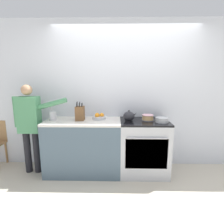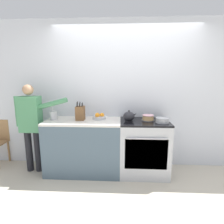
# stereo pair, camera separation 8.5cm
# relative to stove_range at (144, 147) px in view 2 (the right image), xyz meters

# --- Properties ---
(ground_plane) EXTENTS (16.00, 16.00, 0.00)m
(ground_plane) POSITION_rel_stove_range_xyz_m (-0.31, -0.30, -0.46)
(ground_plane) COLOR beige
(wall_back) EXTENTS (8.00, 0.04, 2.60)m
(wall_back) POSITION_rel_stove_range_xyz_m (-0.31, 0.33, 0.84)
(wall_back) COLOR silver
(wall_back) RESTS_ON ground_plane
(counter_cabinet) EXTENTS (1.25, 0.61, 0.92)m
(counter_cabinet) POSITION_rel_stove_range_xyz_m (-1.02, 0.00, -0.00)
(counter_cabinet) COLOR #4C6070
(counter_cabinet) RESTS_ON ground_plane
(stove_range) EXTENTS (0.79, 0.64, 0.92)m
(stove_range) POSITION_rel_stove_range_xyz_m (0.00, 0.00, 0.00)
(stove_range) COLOR #B7BABF
(stove_range) RESTS_ON ground_plane
(layer_cake) EXTENTS (0.23, 0.23, 0.09)m
(layer_cake) POSITION_rel_stove_range_xyz_m (0.06, 0.04, 0.50)
(layer_cake) COLOR #4C4C51
(layer_cake) RESTS_ON stove_range
(tea_kettle) EXTENTS (0.23, 0.19, 0.18)m
(tea_kettle) POSITION_rel_stove_range_xyz_m (-0.26, -0.02, 0.54)
(tea_kettle) COLOR #232328
(tea_kettle) RESTS_ON stove_range
(mixing_bowl) EXTENTS (0.22, 0.22, 0.08)m
(mixing_bowl) POSITION_rel_stove_range_xyz_m (0.26, -0.10, 0.50)
(mixing_bowl) COLOR #B7BABF
(mixing_bowl) RESTS_ON stove_range
(knife_block) EXTENTS (0.14, 0.16, 0.31)m
(knife_block) POSITION_rel_stove_range_xyz_m (-1.07, 0.02, 0.58)
(knife_block) COLOR brown
(knife_block) RESTS_ON counter_cabinet
(utensil_crock) EXTENTS (0.12, 0.12, 0.32)m
(utensil_crock) POSITION_rel_stove_range_xyz_m (-1.53, 0.01, 0.53)
(utensil_crock) COLOR #B7BABF
(utensil_crock) RESTS_ON counter_cabinet
(fruit_bowl) EXTENTS (0.23, 0.23, 0.11)m
(fruit_bowl) POSITION_rel_stove_range_xyz_m (-0.76, 0.09, 0.50)
(fruit_bowl) COLOR #B7BABF
(fruit_bowl) RESTS_ON counter_cabinet
(person_baker) EXTENTS (0.89, 0.20, 1.51)m
(person_baker) POSITION_rel_stove_range_xyz_m (-1.90, -0.03, 0.44)
(person_baker) COLOR black
(person_baker) RESTS_ON ground_plane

